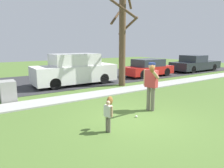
{
  "coord_description": "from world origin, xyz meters",
  "views": [
    {
      "loc": [
        -4.29,
        -4.88,
        2.41
      ],
      "look_at": [
        -0.24,
        1.21,
        1.0
      ],
      "focal_mm": 32.44,
      "sensor_mm": 36.0,
      "label": 1
    }
  ],
  "objects_px": {
    "person_child": "(109,109)",
    "parked_van_white": "(75,70)",
    "street_tree_near": "(122,37)",
    "person_adult": "(151,81)",
    "baseball": "(136,116)",
    "utility_cabinet": "(8,91)",
    "parked_pickup_dark": "(195,64)",
    "parked_hatchback_red": "(148,68)"
  },
  "relations": [
    {
      "from": "person_child",
      "to": "parked_hatchback_red",
      "type": "relative_size",
      "value": 0.24
    },
    {
      "from": "street_tree_near",
      "to": "parked_van_white",
      "type": "relative_size",
      "value": 1.08
    },
    {
      "from": "parked_pickup_dark",
      "to": "parked_van_white",
      "type": "bearing_deg",
      "value": 179.44
    },
    {
      "from": "person_adult",
      "to": "person_child",
      "type": "bearing_deg",
      "value": -1.43
    },
    {
      "from": "street_tree_near",
      "to": "baseball",
      "type": "bearing_deg",
      "value": -121.37
    },
    {
      "from": "baseball",
      "to": "parked_hatchback_red",
      "type": "relative_size",
      "value": 0.02
    },
    {
      "from": "baseball",
      "to": "parked_pickup_dark",
      "type": "distance_m",
      "value": 14.2
    },
    {
      "from": "person_child",
      "to": "parked_van_white",
      "type": "distance_m",
      "value": 7.25
    },
    {
      "from": "person_adult",
      "to": "baseball",
      "type": "bearing_deg",
      "value": -0.63
    },
    {
      "from": "person_child",
      "to": "parked_pickup_dark",
      "type": "distance_m",
      "value": 15.57
    },
    {
      "from": "parked_hatchback_red",
      "to": "parked_pickup_dark",
      "type": "distance_m",
      "value": 5.89
    },
    {
      "from": "baseball",
      "to": "street_tree_near",
      "type": "relative_size",
      "value": 0.01
    },
    {
      "from": "baseball",
      "to": "parked_hatchback_red",
      "type": "xyz_separation_m",
      "value": [
        6.74,
        6.55,
        0.62
      ]
    },
    {
      "from": "street_tree_near",
      "to": "parked_van_white",
      "type": "height_order",
      "value": "street_tree_near"
    },
    {
      "from": "utility_cabinet",
      "to": "person_child",
      "type": "bearing_deg",
      "value": -68.21
    },
    {
      "from": "person_adult",
      "to": "utility_cabinet",
      "type": "height_order",
      "value": "person_adult"
    },
    {
      "from": "person_child",
      "to": "parked_pickup_dark",
      "type": "height_order",
      "value": "parked_pickup_dark"
    },
    {
      "from": "baseball",
      "to": "parked_van_white",
      "type": "relative_size",
      "value": 0.01
    },
    {
      "from": "person_child",
      "to": "person_adult",
      "type": "bearing_deg",
      "value": -1.43
    },
    {
      "from": "utility_cabinet",
      "to": "parked_pickup_dark",
      "type": "distance_m",
      "value": 16.07
    },
    {
      "from": "parked_pickup_dark",
      "to": "parked_hatchback_red",
      "type": "bearing_deg",
      "value": 179.26
    },
    {
      "from": "street_tree_near",
      "to": "parked_hatchback_red",
      "type": "distance_m",
      "value": 4.81
    },
    {
      "from": "utility_cabinet",
      "to": "person_adult",
      "type": "bearing_deg",
      "value": -45.36
    },
    {
      "from": "person_adult",
      "to": "street_tree_near",
      "type": "relative_size",
      "value": 0.33
    },
    {
      "from": "person_child",
      "to": "utility_cabinet",
      "type": "height_order",
      "value": "person_child"
    },
    {
      "from": "person_child",
      "to": "baseball",
      "type": "bearing_deg",
      "value": -1.96
    },
    {
      "from": "baseball",
      "to": "person_child",
      "type": "bearing_deg",
      "value": -164.39
    },
    {
      "from": "street_tree_near",
      "to": "parked_pickup_dark",
      "type": "xyz_separation_m",
      "value": [
        9.75,
        1.75,
        -2.2
      ]
    },
    {
      "from": "person_child",
      "to": "parked_pickup_dark",
      "type": "bearing_deg",
      "value": 8.52
    },
    {
      "from": "baseball",
      "to": "person_adult",
      "type": "bearing_deg",
      "value": 16.94
    },
    {
      "from": "parked_van_white",
      "to": "parked_pickup_dark",
      "type": "relative_size",
      "value": 0.96
    },
    {
      "from": "baseball",
      "to": "street_tree_near",
      "type": "bearing_deg",
      "value": 58.63
    },
    {
      "from": "person_child",
      "to": "parked_van_white",
      "type": "relative_size",
      "value": 0.19
    },
    {
      "from": "street_tree_near",
      "to": "parked_pickup_dark",
      "type": "bearing_deg",
      "value": 10.15
    },
    {
      "from": "person_child",
      "to": "street_tree_near",
      "type": "relative_size",
      "value": 0.18
    },
    {
      "from": "person_child",
      "to": "parked_hatchback_red",
      "type": "xyz_separation_m",
      "value": [
        8.09,
        6.92,
        0.02
      ]
    },
    {
      "from": "baseball",
      "to": "parked_van_white",
      "type": "xyz_separation_m",
      "value": [
        0.65,
        6.59,
        0.87
      ]
    },
    {
      "from": "person_child",
      "to": "parked_van_white",
      "type": "bearing_deg",
      "value": 56.37
    },
    {
      "from": "baseball",
      "to": "street_tree_near",
      "type": "distance_m",
      "value": 6.22
    },
    {
      "from": "utility_cabinet",
      "to": "street_tree_near",
      "type": "height_order",
      "value": "street_tree_near"
    },
    {
      "from": "parked_van_white",
      "to": "parked_hatchback_red",
      "type": "relative_size",
      "value": 1.25
    },
    {
      "from": "parked_van_white",
      "to": "parked_hatchback_red",
      "type": "xyz_separation_m",
      "value": [
        6.09,
        -0.04,
        -0.24
      ]
    }
  ]
}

